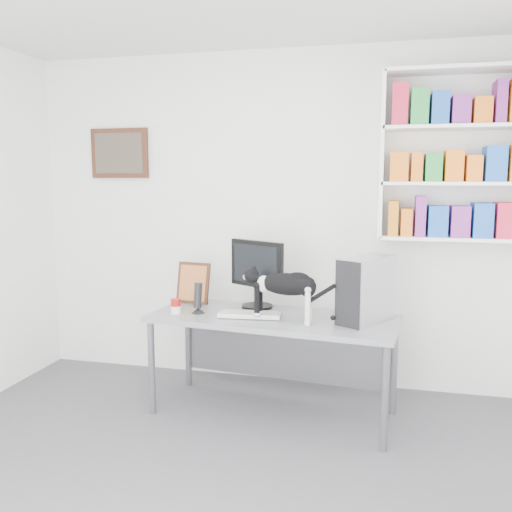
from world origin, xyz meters
name	(u,v)px	position (x,y,z in m)	size (l,w,h in m)	color
room	(177,251)	(0.00, 0.00, 1.35)	(4.01, 4.01, 2.70)	#4E4E52
bookshelf	(453,156)	(1.40, 1.85, 1.85)	(1.03, 0.28, 1.24)	white
wall_art	(120,153)	(-1.30, 1.97, 1.90)	(0.52, 0.04, 0.42)	#4B2918
desk	(273,365)	(0.19, 1.30, 0.36)	(1.73, 0.67, 0.72)	gray
monitor	(257,274)	(0.02, 1.52, 0.98)	(0.49, 0.23, 0.52)	black
keyboard	(250,315)	(0.04, 1.24, 0.74)	(0.43, 0.17, 0.03)	beige
pc_tower	(366,290)	(0.83, 1.30, 0.94)	(0.20, 0.45, 0.45)	#ACACB1
speaker	(198,297)	(-0.35, 1.26, 0.84)	(0.10, 0.10, 0.23)	black
leaning_print	(193,282)	(-0.50, 1.56, 0.89)	(0.27, 0.11, 0.33)	#4B2918
soup_can	(176,306)	(-0.51, 1.21, 0.77)	(0.07, 0.07, 0.11)	#A2110D
cat	(285,297)	(0.30, 1.16, 0.90)	(0.57, 0.15, 0.35)	black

